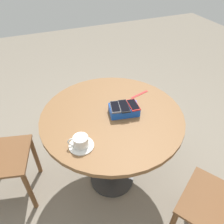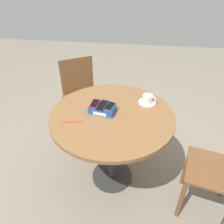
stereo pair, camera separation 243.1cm
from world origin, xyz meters
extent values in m
plane|color=gray|center=(0.00, 0.00, 0.00)|extent=(8.00, 8.00, 0.00)
cylinder|color=#2D2D2D|center=(0.00, 0.00, 0.01)|extent=(0.38, 0.38, 0.02)
cylinder|color=#2D2D2D|center=(0.00, 0.00, 0.37)|extent=(0.07, 0.07, 0.70)
cylinder|color=brown|center=(0.00, 0.00, 0.74)|extent=(0.98, 0.98, 0.03)
cube|color=blue|center=(-0.08, 0.02, 0.78)|extent=(0.21, 0.15, 0.06)
cube|color=white|center=(-0.09, -0.04, 0.77)|extent=(0.11, 0.02, 0.03)
cube|color=red|center=(-0.14, 0.03, 0.82)|extent=(0.07, 0.13, 0.01)
cube|color=black|center=(-0.14, 0.03, 0.82)|extent=(0.06, 0.12, 0.00)
cube|color=black|center=(-0.08, 0.02, 0.82)|extent=(0.08, 0.14, 0.01)
cube|color=black|center=(-0.08, 0.02, 0.82)|extent=(0.07, 0.13, 0.00)
cube|color=#515156|center=(-0.02, 0.01, 0.82)|extent=(0.09, 0.13, 0.01)
cube|color=black|center=(-0.02, 0.01, 0.82)|extent=(0.08, 0.12, 0.00)
cylinder|color=silver|center=(0.27, 0.20, 0.76)|extent=(0.15, 0.15, 0.01)
cylinder|color=silver|center=(0.27, 0.20, 0.79)|extent=(0.09, 0.09, 0.07)
cylinder|color=olive|center=(0.27, 0.20, 0.82)|extent=(0.08, 0.08, 0.00)
torus|color=silver|center=(0.32, 0.19, 0.79)|extent=(0.06, 0.02, 0.06)
cube|color=red|center=(-0.28, -0.14, 0.75)|extent=(0.16, 0.06, 0.00)
cube|color=brown|center=(0.79, -0.19, 0.45)|extent=(0.46, 0.46, 0.02)
cylinder|color=brown|center=(0.67, 0.01, 0.22)|extent=(0.04, 0.04, 0.44)
cylinder|color=brown|center=(0.59, -0.32, 0.22)|extent=(0.04, 0.04, 0.44)
cube|color=brown|center=(-0.42, 0.68, 0.42)|extent=(0.55, 0.55, 0.02)
cube|color=brown|center=(-0.52, 0.84, 0.64)|extent=(0.33, 0.21, 0.42)
cylinder|color=brown|center=(-0.48, 0.43, 0.21)|extent=(0.04, 0.04, 0.41)
cylinder|color=brown|center=(-0.17, 0.62, 0.21)|extent=(0.04, 0.04, 0.41)
cylinder|color=brown|center=(-0.66, 0.74, 0.21)|extent=(0.04, 0.04, 0.41)
cylinder|color=brown|center=(-0.36, 0.92, 0.21)|extent=(0.04, 0.04, 0.41)
camera|label=1|loc=(0.43, 1.05, 1.71)|focal=35.00mm
camera|label=2|loc=(0.18, -1.37, 1.75)|focal=35.00mm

